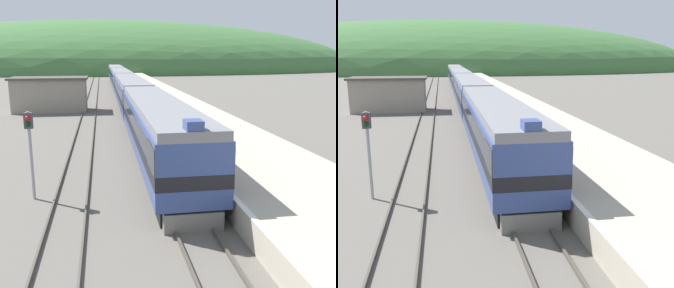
{
  "view_description": "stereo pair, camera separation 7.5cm",
  "coord_description": "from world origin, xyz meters",
  "views": [
    {
      "loc": [
        -3.2,
        1.26,
        6.54
      ],
      "look_at": [
        -0.16,
        19.53,
        2.28
      ],
      "focal_mm": 42.0,
      "sensor_mm": 36.0,
      "label": 1
    },
    {
      "loc": [
        -3.12,
        1.25,
        6.54
      ],
      "look_at": [
        -0.16,
        19.53,
        2.28
      ],
      "focal_mm": 42.0,
      "sensor_mm": 36.0,
      "label": 2
    }
  ],
  "objects": [
    {
      "name": "station_shed",
      "position": [
        -9.18,
        48.4,
        1.99
      ],
      "size": [
        8.66,
        4.69,
        3.94
      ],
      "color": "gray",
      "rests_on": "ground"
    },
    {
      "name": "signal_post_siding",
      "position": [
        -6.48,
        19.13,
        2.92
      ],
      "size": [
        0.36,
        0.42,
        4.08
      ],
      "color": "#9E9EA3",
      "rests_on": "ground"
    },
    {
      "name": "track_main",
      "position": [
        0.0,
        70.0,
        0.08
      ],
      "size": [
        1.52,
        180.0,
        0.16
      ],
      "color": "#4C443D",
      "rests_on": "ground"
    },
    {
      "name": "carriage_third",
      "position": [
        0.0,
        70.25,
        2.1
      ],
      "size": [
        2.97,
        22.46,
        3.85
      ],
      "color": "black",
      "rests_on": "ground"
    },
    {
      "name": "platform",
      "position": [
        4.99,
        50.0,
        0.55
      ],
      "size": [
        6.79,
        140.0,
        1.1
      ],
      "color": "#B2A893",
      "rests_on": "ground"
    },
    {
      "name": "distant_hills",
      "position": [
        0.0,
        164.82,
        0.0
      ],
      "size": [
        210.42,
        94.69,
        38.73
      ],
      "color": "#3D6B38",
      "rests_on": "ground"
    },
    {
      "name": "carriage_second",
      "position": [
        0.0,
        46.91,
        2.1
      ],
      "size": [
        2.97,
        22.46,
        3.85
      ],
      "color": "black",
      "rests_on": "ground"
    },
    {
      "name": "express_train_lead_car",
      "position": [
        0.0,
        24.39,
        2.11
      ],
      "size": [
        2.98,
        20.36,
        4.21
      ],
      "color": "black",
      "rests_on": "ground"
    },
    {
      "name": "carriage_fourth",
      "position": [
        0.0,
        93.59,
        2.1
      ],
      "size": [
        2.97,
        22.46,
        3.85
      ],
      "color": "black",
      "rests_on": "ground"
    },
    {
      "name": "track_siding",
      "position": [
        -4.8,
        70.0,
        0.08
      ],
      "size": [
        1.52,
        180.0,
        0.16
      ],
      "color": "#4C443D",
      "rests_on": "ground"
    }
  ]
}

